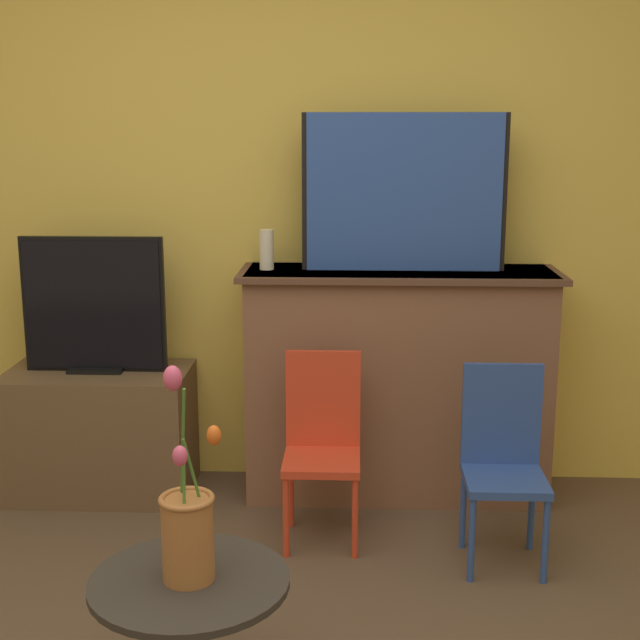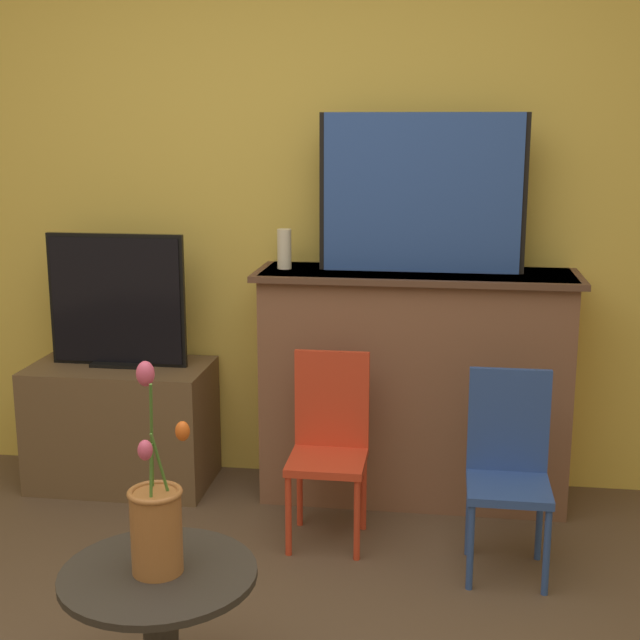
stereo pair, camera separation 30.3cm
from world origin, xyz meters
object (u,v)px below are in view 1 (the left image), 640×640
(painting, at_px, (404,193))
(chair_red, at_px, (322,438))
(chair_blue, at_px, (503,455))
(tv_monitor, at_px, (94,307))
(vase_tulips, at_px, (188,527))

(painting, xyz_separation_m, chair_red, (-0.32, -0.44, -0.90))
(painting, bearing_deg, chair_blue, -59.70)
(chair_red, relative_size, chair_blue, 1.00)
(painting, height_order, tv_monitor, painting)
(tv_monitor, height_order, chair_blue, tv_monitor)
(chair_blue, distance_m, vase_tulips, 1.39)
(painting, xyz_separation_m, vase_tulips, (-0.62, -1.58, -0.73))
(tv_monitor, distance_m, vase_tulips, 1.69)
(chair_red, bearing_deg, chair_blue, -13.32)
(tv_monitor, bearing_deg, chair_red, -21.69)
(painting, distance_m, vase_tulips, 1.85)
(tv_monitor, distance_m, chair_blue, 1.78)
(chair_red, xyz_separation_m, vase_tulips, (-0.30, -1.14, 0.17))
(painting, bearing_deg, chair_red, -125.98)
(painting, relative_size, vase_tulips, 1.53)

